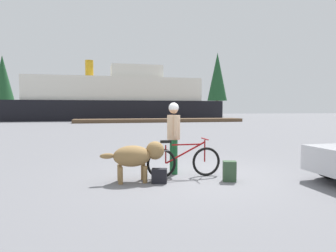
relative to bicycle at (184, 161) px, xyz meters
name	(u,v)px	position (x,y,z in m)	size (l,w,h in m)	color
ground_plane	(194,176)	(0.29, 0.07, -0.37)	(160.00, 160.00, 0.00)	slate
bicycle	(184,161)	(0.00, 0.00, 0.00)	(1.76, 0.44, 0.90)	black
person_cyclist	(174,131)	(-0.12, 0.46, 0.68)	(0.32, 0.53, 1.74)	#19592D
dog	(137,156)	(-1.10, -0.16, 0.20)	(1.40, 0.54, 0.87)	olive
backpack	(229,171)	(0.88, -0.59, -0.15)	(0.28, 0.20, 0.45)	#334C33
handbag_pannier	(159,176)	(-0.65, -0.41, -0.22)	(0.32, 0.18, 0.31)	black
dock_pier	(160,120)	(5.02, 27.56, -0.17)	(19.83, 2.80, 0.40)	brown
ferry_boat	(117,100)	(0.37, 35.94, 2.49)	(29.60, 7.12, 8.27)	black
pine_tree_far_left	(3,78)	(-18.68, 50.89, 6.55)	(3.60, 3.60, 11.00)	#4C331E
pine_tree_center	(134,84)	(4.06, 47.46, 5.79)	(4.09, 4.09, 9.56)	#4C331E
pine_tree_far_right	(217,77)	(20.72, 48.21, 7.50)	(3.84, 3.84, 12.62)	#4C331E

